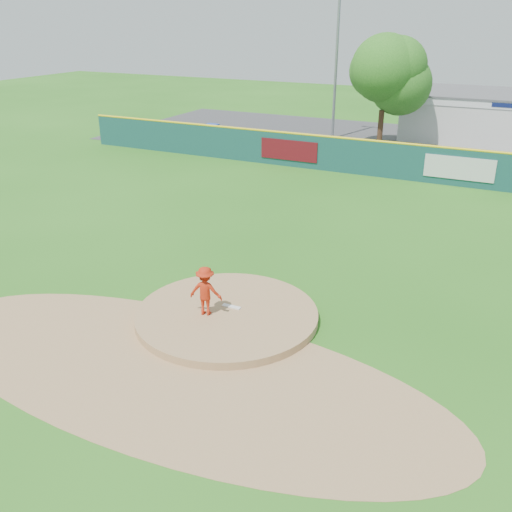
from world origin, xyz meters
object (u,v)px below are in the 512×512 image
at_px(van, 440,160).
at_px(deciduous_tree, 384,80).
at_px(pitcher, 205,291).
at_px(light_pole_left, 337,52).
at_px(playground_slide, 211,134).

relative_size(van, deciduous_tree, 0.69).
bearing_deg(pitcher, van, -111.48).
relative_size(van, light_pole_left, 0.46).
height_order(pitcher, deciduous_tree, deciduous_tree).
relative_size(pitcher, playground_slide, 0.62).
height_order(playground_slide, light_pole_left, light_pole_left).
bearing_deg(van, playground_slide, 78.38).
bearing_deg(playground_slide, light_pole_left, 37.07).
bearing_deg(deciduous_tree, pitcher, -86.59).
xyz_separation_m(van, playground_slide, (-15.90, 1.07, -0.05)).
bearing_deg(playground_slide, pitcher, -60.04).
relative_size(playground_slide, deciduous_tree, 0.33).
distance_m(pitcher, deciduous_tree, 25.67).
bearing_deg(playground_slide, deciduous_tree, 16.98).
bearing_deg(light_pole_left, van, -36.52).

